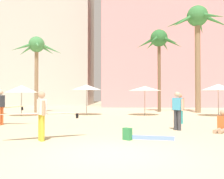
{
  "coord_description": "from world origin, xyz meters",
  "views": [
    {
      "loc": [
        0.11,
        -6.96,
        1.55
      ],
      "look_at": [
        -0.25,
        7.77,
        1.87
      ],
      "focal_mm": 42.33,
      "sensor_mm": 36.0,
      "label": 1
    }
  ],
  "objects_px": {
    "palm_tree_far_left": "(159,43)",
    "person_far_right": "(177,109)",
    "palm_tree_left": "(37,50)",
    "cafe_umbrella_4": "(22,89)",
    "beach_towel": "(151,138)",
    "person_far_left": "(222,124)",
    "palm_tree_center": "(198,26)",
    "cafe_umbrella_5": "(145,88)",
    "cafe_umbrella_0": "(87,87)",
    "person_mid_right": "(2,107)",
    "backpack": "(128,134)",
    "person_mid_center": "(43,114)",
    "cafe_umbrella_3": "(218,87)",
    "person_near_right": "(180,107)"
  },
  "relations": [
    {
      "from": "beach_towel",
      "to": "backpack",
      "type": "height_order",
      "value": "backpack"
    },
    {
      "from": "palm_tree_left",
      "to": "cafe_umbrella_3",
      "type": "xyz_separation_m",
      "value": [
        14.69,
        -3.69,
        -3.42
      ]
    },
    {
      "from": "beach_towel",
      "to": "person_mid_right",
      "type": "xyz_separation_m",
      "value": [
        -7.28,
        4.02,
        0.95
      ]
    },
    {
      "from": "palm_tree_far_left",
      "to": "cafe_umbrella_3",
      "type": "relative_size",
      "value": 3.12
    },
    {
      "from": "person_mid_center",
      "to": "person_mid_right",
      "type": "xyz_separation_m",
      "value": [
        -3.48,
        4.62,
        0.04
      ]
    },
    {
      "from": "cafe_umbrella_0",
      "to": "person_mid_center",
      "type": "distance_m",
      "value": 11.49
    },
    {
      "from": "person_mid_right",
      "to": "cafe_umbrella_0",
      "type": "bearing_deg",
      "value": -106.26
    },
    {
      "from": "palm_tree_far_left",
      "to": "person_far_left",
      "type": "distance_m",
      "value": 14.96
    },
    {
      "from": "backpack",
      "to": "person_mid_center",
      "type": "distance_m",
      "value": 3.02
    },
    {
      "from": "cafe_umbrella_3",
      "to": "person_far_right",
      "type": "xyz_separation_m",
      "value": [
        -4.76,
        -7.89,
        -1.21
      ]
    },
    {
      "from": "palm_tree_far_left",
      "to": "person_near_right",
      "type": "distance_m",
      "value": 11.79
    },
    {
      "from": "palm_tree_left",
      "to": "person_far_right",
      "type": "height_order",
      "value": "palm_tree_left"
    },
    {
      "from": "palm_tree_far_left",
      "to": "palm_tree_left",
      "type": "xyz_separation_m",
      "value": [
        -11.17,
        -1.54,
        -0.94
      ]
    },
    {
      "from": "backpack",
      "to": "person_far_right",
      "type": "xyz_separation_m",
      "value": [
        2.29,
        2.6,
        0.73
      ]
    },
    {
      "from": "palm_tree_left",
      "to": "cafe_umbrella_0",
      "type": "bearing_deg",
      "value": -30.69
    },
    {
      "from": "cafe_umbrella_0",
      "to": "cafe_umbrella_4",
      "type": "relative_size",
      "value": 0.98
    },
    {
      "from": "palm_tree_far_left",
      "to": "palm_tree_center",
      "type": "bearing_deg",
      "value": -21.21
    },
    {
      "from": "person_mid_center",
      "to": "cafe_umbrella_5",
      "type": "bearing_deg",
      "value": -144.7
    },
    {
      "from": "cafe_umbrella_3",
      "to": "person_near_right",
      "type": "distance_m",
      "value": 6.63
    },
    {
      "from": "person_mid_right",
      "to": "person_near_right",
      "type": "xyz_separation_m",
      "value": [
        9.46,
        0.86,
        -0.05
      ]
    },
    {
      "from": "cafe_umbrella_3",
      "to": "cafe_umbrella_4",
      "type": "distance_m",
      "value": 14.64
    },
    {
      "from": "cafe_umbrella_0",
      "to": "palm_tree_left",
      "type": "bearing_deg",
      "value": 149.31
    },
    {
      "from": "person_near_right",
      "to": "person_far_right",
      "type": "bearing_deg",
      "value": -138.13
    },
    {
      "from": "backpack",
      "to": "cafe_umbrella_0",
      "type": "bearing_deg",
      "value": 53.07
    },
    {
      "from": "cafe_umbrella_0",
      "to": "person_mid_right",
      "type": "distance_m",
      "value": 7.8
    },
    {
      "from": "cafe_umbrella_0",
      "to": "person_far_left",
      "type": "xyz_separation_m",
      "value": [
        6.83,
        -9.19,
        -1.85
      ]
    },
    {
      "from": "palm_tree_far_left",
      "to": "person_far_right",
      "type": "height_order",
      "value": "palm_tree_far_left"
    },
    {
      "from": "cafe_umbrella_0",
      "to": "cafe_umbrella_5",
      "type": "bearing_deg",
      "value": -1.92
    },
    {
      "from": "palm_tree_center",
      "to": "person_mid_right",
      "type": "distance_m",
      "value": 17.85
    },
    {
      "from": "palm_tree_far_left",
      "to": "person_mid_center",
      "type": "relative_size",
      "value": 2.7
    },
    {
      "from": "backpack",
      "to": "person_mid_center",
      "type": "height_order",
      "value": "person_mid_center"
    },
    {
      "from": "beach_towel",
      "to": "backpack",
      "type": "distance_m",
      "value": 1.0
    },
    {
      "from": "cafe_umbrella_5",
      "to": "backpack",
      "type": "xyz_separation_m",
      "value": [
        -1.71,
        -11.15,
        -1.86
      ]
    },
    {
      "from": "palm_tree_left",
      "to": "palm_tree_center",
      "type": "xyz_separation_m",
      "value": [
        14.4,
        0.29,
        2.15
      ]
    },
    {
      "from": "cafe_umbrella_3",
      "to": "person_far_left",
      "type": "bearing_deg",
      "value": -109.78
    },
    {
      "from": "palm_tree_left",
      "to": "cafe_umbrella_5",
      "type": "relative_size",
      "value": 2.74
    },
    {
      "from": "beach_towel",
      "to": "person_far_left",
      "type": "xyz_separation_m",
      "value": [
        3.18,
        1.64,
        0.31
      ]
    },
    {
      "from": "beach_towel",
      "to": "person_mid_right",
      "type": "relative_size",
      "value": 0.62
    },
    {
      "from": "cafe_umbrella_0",
      "to": "beach_towel",
      "type": "height_order",
      "value": "cafe_umbrella_0"
    },
    {
      "from": "cafe_umbrella_4",
      "to": "person_far_left",
      "type": "height_order",
      "value": "cafe_umbrella_4"
    },
    {
      "from": "palm_tree_far_left",
      "to": "person_far_right",
      "type": "bearing_deg",
      "value": -95.37
    },
    {
      "from": "beach_towel",
      "to": "person_far_right",
      "type": "bearing_deg",
      "value": 55.99
    },
    {
      "from": "palm_tree_far_left",
      "to": "cafe_umbrella_5",
      "type": "distance_m",
      "value": 6.63
    },
    {
      "from": "palm_tree_center",
      "to": "person_mid_center",
      "type": "height_order",
      "value": "palm_tree_center"
    },
    {
      "from": "palm_tree_center",
      "to": "cafe_umbrella_5",
      "type": "height_order",
      "value": "palm_tree_center"
    },
    {
      "from": "palm_tree_far_left",
      "to": "person_mid_center",
      "type": "bearing_deg",
      "value": -112.18
    },
    {
      "from": "palm_tree_left",
      "to": "cafe_umbrella_0",
      "type": "distance_m",
      "value": 6.58
    },
    {
      "from": "palm_tree_center",
      "to": "cafe_umbrella_3",
      "type": "height_order",
      "value": "palm_tree_center"
    },
    {
      "from": "palm_tree_left",
      "to": "cafe_umbrella_4",
      "type": "height_order",
      "value": "palm_tree_left"
    },
    {
      "from": "palm_tree_far_left",
      "to": "person_mid_right",
      "type": "bearing_deg",
      "value": -131.54
    }
  ]
}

